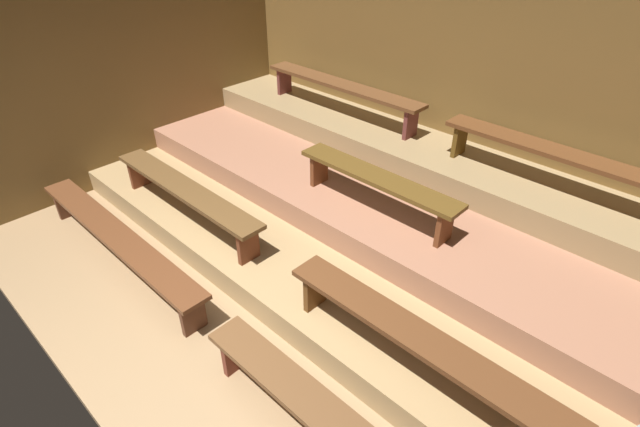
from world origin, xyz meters
TOP-DOWN VIEW (x-y plane):
  - ground at (0.00, 2.01)m, footprint 7.16×4.81m
  - wall_back at (0.00, 4.04)m, footprint 7.16×0.06m
  - wall_left at (-3.21, 2.01)m, footprint 0.06×4.81m
  - platform_lower at (0.00, 2.52)m, footprint 6.36×2.98m
  - platform_middle at (0.00, 2.99)m, footprint 6.36×2.04m
  - platform_upper at (0.00, 3.57)m, footprint 6.36×0.89m
  - bench_floor_left at (-1.55, 0.59)m, footprint 2.76×0.28m
  - bench_lower_left at (-1.42, 1.32)m, footprint 2.21×0.28m
  - bench_lower_right at (1.42, 1.32)m, footprint 2.21×0.28m
  - bench_middle_center at (0.12, 2.48)m, footprint 1.76×0.28m
  - bench_upper_left at (-1.36, 3.62)m, footprint 2.34×0.28m
  - bench_upper_right at (1.36, 3.62)m, footprint 2.34×0.28m

SIDE VIEW (x-z plane):
  - ground at x=0.00m, z-range -0.08..0.00m
  - platform_lower at x=0.00m, z-range 0.00..0.26m
  - bench_floor_left at x=-1.55m, z-range 0.14..0.52m
  - platform_middle at x=0.00m, z-range 0.26..0.52m
  - bench_lower_left at x=-1.42m, z-range 0.39..0.77m
  - bench_lower_right at x=1.42m, z-range 0.39..0.77m
  - platform_upper at x=0.00m, z-range 0.52..0.78m
  - bench_middle_center at x=0.12m, z-range 0.64..1.02m
  - bench_upper_left at x=-1.36m, z-range 0.91..1.29m
  - bench_upper_right at x=1.36m, z-range 0.91..1.29m
  - wall_back at x=0.00m, z-range 0.00..2.55m
  - wall_left at x=-3.21m, z-range 0.00..2.55m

